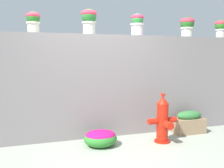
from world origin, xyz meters
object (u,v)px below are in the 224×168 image
Objects in this scene: planter_box at (189,122)px; potted_plant_2 at (33,20)px; potted_plant_6 at (221,27)px; fire_hydrant at (163,121)px; potted_plant_3 at (89,19)px; potted_plant_4 at (137,23)px; potted_plant_5 at (187,25)px; flower_bush_left at (100,138)px.

potted_plant_2 is at bearing 172.43° from planter_box.
fire_hydrant is at bearing -156.64° from potted_plant_6.
potted_plant_2 is at bearing -179.40° from potted_plant_3.
potted_plant_2 is 0.91× the size of potted_plant_6.
potted_plant_4 is at bearing 1.73° from potted_plant_2.
potted_plant_3 is 0.96m from potted_plant_4.
potted_plant_2 is at bearing 161.09° from fire_hydrant.
planter_box is at bearing -11.64° from potted_plant_3.
planter_box is at bearing -111.89° from potted_plant_5.
potted_plant_4 is 1.05× the size of potted_plant_5.
fire_hydrant is (1.12, -0.72, -1.77)m from potted_plant_3.
fire_hydrant is at bearing -156.33° from planter_box.
potted_plant_5 is (2.03, -0.01, -0.04)m from potted_plant_3.
planter_box is at bearing -7.57° from potted_plant_2.
fire_hydrant is at bearing -78.34° from potted_plant_4.
potted_plant_4 is 0.69× the size of planter_box.
planter_box is (2.83, -0.38, -1.88)m from potted_plant_2.
potted_plant_2 is at bearing 150.55° from flower_bush_left.
potted_plant_5 is at bearing -3.31° from potted_plant_4.
potted_plant_2 is at bearing -179.08° from potted_plant_6.
fire_hydrant is 1.41× the size of planter_box.
potted_plant_4 is 2.16m from planter_box.
fire_hydrant is (-1.79, -0.77, -1.73)m from potted_plant_6.
fire_hydrant is at bearing -18.91° from potted_plant_2.
flower_bush_left is at bearing -164.27° from potted_plant_5.
potted_plant_2 reaches higher than flower_bush_left.
planter_box is at bearing -25.31° from potted_plant_4.
potted_plant_5 is 1.04× the size of potted_plant_6.
planter_box is (1.84, 0.19, 0.06)m from flower_bush_left.
potted_plant_4 is 1.95m from potted_plant_6.
flower_bush_left is 0.91× the size of planter_box.
potted_plant_6 is at bearing 23.13° from planter_box.
potted_plant_6 is 0.70× the size of flower_bush_left.
potted_plant_5 is (2.98, -0.00, 0.03)m from potted_plant_2.
flower_bush_left is at bearing -85.86° from potted_plant_3.
potted_plant_4 reaches higher than potted_plant_6.
flower_bush_left is (-0.92, -0.62, -1.97)m from potted_plant_4.
planter_box is (0.92, -0.43, -1.91)m from potted_plant_4.
potted_plant_3 reaches higher than potted_plant_6.
potted_plant_4 reaches higher than fire_hydrant.
potted_plant_5 is 0.72× the size of flower_bush_left.
potted_plant_5 is at bearing -175.70° from potted_plant_6.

